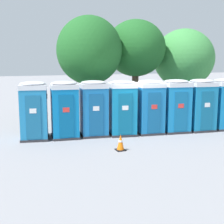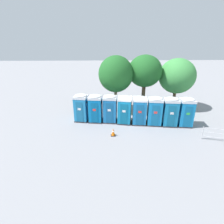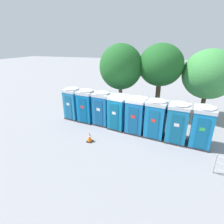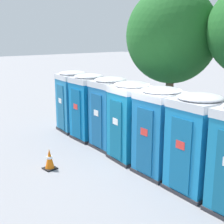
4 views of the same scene
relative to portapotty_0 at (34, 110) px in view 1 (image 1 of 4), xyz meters
name	(u,v)px [view 1 (image 1 of 4)]	position (x,y,z in m)	size (l,w,h in m)	color
ground_plane	(134,132)	(4.62, -0.47, -1.28)	(120.00, 120.00, 0.00)	gray
portapotty_0	(34,110)	(0.00, 0.00, 0.00)	(1.40, 1.41, 2.54)	#2D2D33
portapotty_1	(65,109)	(1.30, -0.23, 0.00)	(1.34, 1.34, 2.54)	#2D2D33
portapotty_2	(94,108)	(2.62, -0.35, 0.00)	(1.38, 1.37, 2.54)	#2D2D33
portapotty_3	(122,107)	(3.91, -0.67, 0.00)	(1.41, 1.42, 2.54)	#2D2D33
portapotty_4	(150,106)	(5.22, -0.88, 0.00)	(1.36, 1.35, 2.54)	#2D2D33
portapotty_5	(176,106)	(6.53, -1.08, 0.00)	(1.40, 1.38, 2.54)	#2D2D33
portapotty_6	(201,105)	(7.83, -1.30, 0.00)	(1.37, 1.35, 2.54)	#2D2D33
portapotty_7	(224,104)	(9.15, -1.45, 0.00)	(1.31, 1.34, 2.54)	#2D2D33
street_tree_0	(89,51)	(3.28, 2.22, 2.65)	(3.43, 3.43, 5.74)	brown
street_tree_1	(184,59)	(9.83, 3.11, 2.26)	(3.80, 3.80, 5.39)	#4C3826
street_tree_2	(136,49)	(6.31, 2.87, 2.81)	(3.46, 3.46, 5.76)	#4C3826
traffic_cone	(121,143)	(2.78, -3.03, -0.97)	(0.36, 0.36, 0.64)	black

